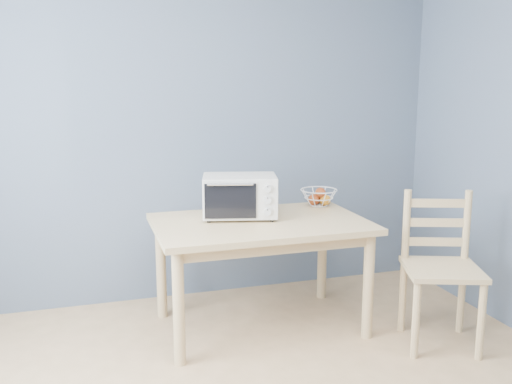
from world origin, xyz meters
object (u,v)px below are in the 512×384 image
object	(u,v)px
dining_table	(260,235)
dining_chair	(440,270)
toaster_oven	(237,196)
fruit_basket	(319,197)

from	to	relation	value
dining_table	dining_chair	world-z (taller)	dining_chair
toaster_oven	fruit_basket	distance (m)	0.70
dining_table	toaster_oven	world-z (taller)	toaster_oven
toaster_oven	dining_chair	distance (m)	1.41
fruit_basket	dining_chair	distance (m)	1.04
dining_table	fruit_basket	bearing A→B (deg)	28.96
fruit_basket	dining_table	bearing A→B (deg)	-151.04
dining_table	toaster_oven	xyz separation A→B (m)	(-0.12, 0.14, 0.25)
dining_table	dining_chair	distance (m)	1.18
dining_chair	toaster_oven	bearing A→B (deg)	169.03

